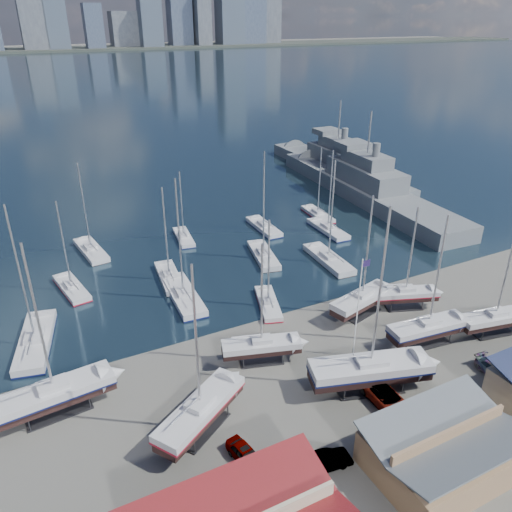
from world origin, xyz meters
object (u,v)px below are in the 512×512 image
naval_ship_east (364,189)px  car_a (246,454)px  flagpole (359,302)px  sailboat_cradle_0 (55,394)px  naval_ship_west (336,168)px

naval_ship_east → car_a: size_ratio=13.12×
car_a → flagpole: size_ratio=0.36×
sailboat_cradle_0 → car_a: 18.39m
car_a → sailboat_cradle_0: bearing=125.0°
flagpole → naval_ship_west: bearing=56.3°
sailboat_cradle_0 → naval_ship_east: sailboat_cradle_0 is taller
naval_ship_west → car_a: 84.32m
naval_ship_east → naval_ship_west: naval_ship_east is taller
flagpole → naval_ship_east: bearing=50.8°
naval_ship_east → flagpole: 53.77m
naval_ship_east → car_a: naval_ship_east is taller
naval_ship_east → flagpole: bearing=145.1°
car_a → naval_ship_east: bearing=34.1°
car_a → flagpole: 19.15m
naval_ship_west → car_a: size_ratio=11.31×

